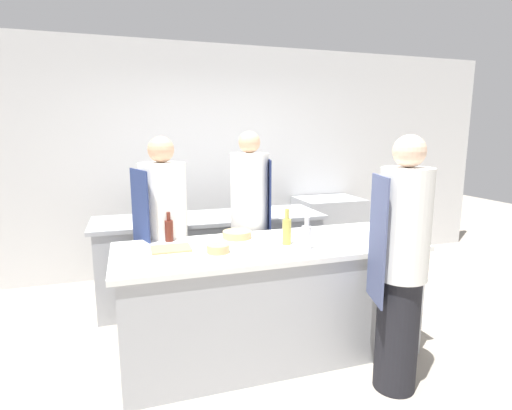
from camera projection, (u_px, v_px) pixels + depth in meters
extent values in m
plane|color=#A89E8E|center=(269.00, 350.00, 3.26)|extent=(16.00, 16.00, 0.00)
cube|color=silver|center=(213.00, 161.00, 5.00)|extent=(8.00, 0.06, 2.80)
cube|color=#A8AAAF|center=(269.00, 301.00, 3.19)|extent=(2.27, 0.85, 0.85)
cube|color=white|center=(270.00, 247.00, 3.11)|extent=(2.36, 0.88, 0.04)
cube|color=#A8AAAF|center=(211.00, 259.00, 4.23)|extent=(2.26, 0.70, 0.85)
cube|color=#A8AAAF|center=(210.00, 218.00, 4.15)|extent=(2.36, 0.72, 0.04)
cube|color=#A8AAAF|center=(328.00, 232.00, 5.27)|extent=(0.81, 0.64, 0.91)
cube|color=black|center=(339.00, 254.00, 5.01)|extent=(0.65, 0.01, 0.32)
cube|color=black|center=(341.00, 205.00, 4.90)|extent=(0.69, 0.01, 0.06)
cylinder|color=black|center=(397.00, 333.00, 2.72)|extent=(0.28, 0.28, 0.80)
cylinder|color=white|center=(404.00, 224.00, 2.58)|extent=(0.33, 0.33, 0.73)
cube|color=#4C567F|center=(377.00, 240.00, 2.60)|extent=(0.10, 0.31, 0.84)
sphere|color=beige|center=(409.00, 151.00, 2.50)|extent=(0.21, 0.21, 0.21)
cylinder|color=black|center=(250.00, 275.00, 3.83)|extent=(0.30, 0.30, 0.81)
cylinder|color=white|center=(250.00, 194.00, 3.69)|extent=(0.35, 0.35, 0.75)
cube|color=#19234C|center=(269.00, 206.00, 3.72)|extent=(0.09, 0.32, 0.86)
sphere|color=tan|center=(249.00, 142.00, 3.60)|extent=(0.20, 0.20, 0.20)
cylinder|color=black|center=(167.00, 290.00, 3.47)|extent=(0.33, 0.33, 0.79)
cylinder|color=white|center=(163.00, 206.00, 3.34)|extent=(0.39, 0.39, 0.71)
cube|color=navy|center=(141.00, 220.00, 3.24)|extent=(0.13, 0.36, 0.83)
sphere|color=tan|center=(161.00, 150.00, 3.25)|extent=(0.22, 0.22, 0.22)
cylinder|color=#5B2319|center=(169.00, 231.00, 3.17)|extent=(0.07, 0.07, 0.17)
cylinder|color=#5B2319|center=(168.00, 216.00, 3.15)|extent=(0.03, 0.03, 0.07)
cylinder|color=#B2A84C|center=(287.00, 232.00, 3.08)|extent=(0.07, 0.07, 0.20)
cylinder|color=#B2A84C|center=(287.00, 214.00, 3.06)|extent=(0.03, 0.03, 0.08)
cylinder|color=silver|center=(307.00, 238.00, 2.96)|extent=(0.08, 0.08, 0.17)
cylinder|color=silver|center=(307.00, 222.00, 2.94)|extent=(0.03, 0.03, 0.07)
cylinder|color=tan|center=(218.00, 249.00, 2.88)|extent=(0.16, 0.16, 0.06)
cylinder|color=tan|center=(237.00, 235.00, 3.28)|extent=(0.24, 0.24, 0.06)
cylinder|color=white|center=(389.00, 229.00, 3.40)|extent=(0.09, 0.09, 0.10)
cube|color=tan|center=(171.00, 249.00, 2.97)|extent=(0.29, 0.22, 0.01)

